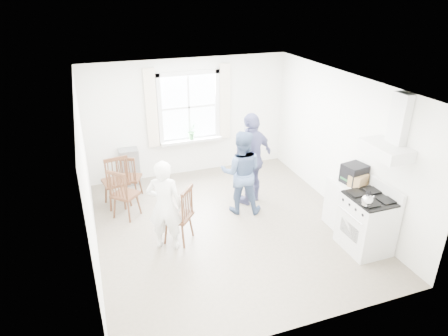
% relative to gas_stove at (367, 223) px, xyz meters
% --- Properties ---
extents(room_shell, '(4.62, 5.12, 2.64)m').
position_rel_gas_stove_xyz_m(room_shell, '(-1.91, 1.35, 0.82)').
color(room_shell, gray).
rests_on(room_shell, ground).
extents(window_assembly, '(1.88, 0.24, 1.70)m').
position_rel_gas_stove_xyz_m(window_assembly, '(-1.91, 3.80, 0.98)').
color(window_assembly, white).
rests_on(window_assembly, room_shell).
extents(range_hood, '(0.45, 0.76, 0.94)m').
position_rel_gas_stove_xyz_m(range_hood, '(0.16, -0.00, 1.42)').
color(range_hood, silver).
rests_on(range_hood, room_shell).
extents(shelf_unit, '(0.40, 0.30, 0.80)m').
position_rel_gas_stove_xyz_m(shelf_unit, '(-3.31, 3.68, -0.08)').
color(shelf_unit, gray).
rests_on(shelf_unit, ground).
extents(gas_stove, '(0.68, 0.76, 1.12)m').
position_rel_gas_stove_xyz_m(gas_stove, '(0.00, 0.00, 0.00)').
color(gas_stove, silver).
rests_on(gas_stove, ground).
extents(kettle, '(0.18, 0.18, 0.25)m').
position_rel_gas_stove_xyz_m(kettle, '(-0.23, -0.18, 0.55)').
color(kettle, silver).
rests_on(kettle, gas_stove).
extents(low_cabinet, '(0.50, 0.55, 0.90)m').
position_rel_gas_stove_xyz_m(low_cabinet, '(0.07, 0.70, -0.03)').
color(low_cabinet, silver).
rests_on(low_cabinet, ground).
extents(stereo_stack, '(0.42, 0.39, 0.33)m').
position_rel_gas_stove_xyz_m(stereo_stack, '(0.12, 0.63, 0.58)').
color(stereo_stack, black).
rests_on(stereo_stack, low_cabinet).
extents(cardboard_box, '(0.37, 0.33, 0.20)m').
position_rel_gas_stove_xyz_m(cardboard_box, '(0.11, 0.49, 0.52)').
color(cardboard_box, '#A78350').
rests_on(cardboard_box, low_cabinet).
extents(windsor_chair_a, '(0.54, 0.53, 1.10)m').
position_rel_gas_stove_xyz_m(windsor_chair_a, '(-3.66, 2.72, 0.19)').
color(windsor_chair_a, '#422415').
rests_on(windsor_chair_a, ground).
extents(windsor_chair_b, '(0.58, 0.58, 1.00)m').
position_rel_gas_stove_xyz_m(windsor_chair_b, '(-3.64, 2.25, 0.12)').
color(windsor_chair_b, '#422415').
rests_on(windsor_chair_b, ground).
extents(windsor_chair_c, '(0.60, 0.60, 1.03)m').
position_rel_gas_stove_xyz_m(windsor_chair_c, '(-2.74, 1.17, 0.14)').
color(windsor_chair_c, '#422415').
rests_on(windsor_chair_c, ground).
extents(person_left, '(0.75, 0.75, 1.56)m').
position_rel_gas_stove_xyz_m(person_left, '(-3.06, 1.12, 0.30)').
color(person_left, white).
rests_on(person_left, ground).
extents(person_mid, '(1.03, 1.03, 1.62)m').
position_rel_gas_stove_xyz_m(person_mid, '(-1.47, 1.81, 0.33)').
color(person_mid, '#495F87').
rests_on(person_mid, ground).
extents(person_right, '(1.45, 1.45, 1.84)m').
position_rel_gas_stove_xyz_m(person_right, '(-1.15, 2.08, 0.44)').
color(person_right, navy).
rests_on(person_right, ground).
extents(potted_plant, '(0.26, 0.26, 0.36)m').
position_rel_gas_stove_xyz_m(potted_plant, '(-1.89, 3.71, 0.55)').
color(potted_plant, '#347737').
rests_on(potted_plant, window_assembly).
extents(windsor_chair_d, '(0.54, 0.53, 0.97)m').
position_rel_gas_stove_xyz_m(windsor_chair_d, '(-3.43, 2.93, 0.11)').
color(windsor_chair_d, '#422415').
rests_on(windsor_chair_d, ground).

